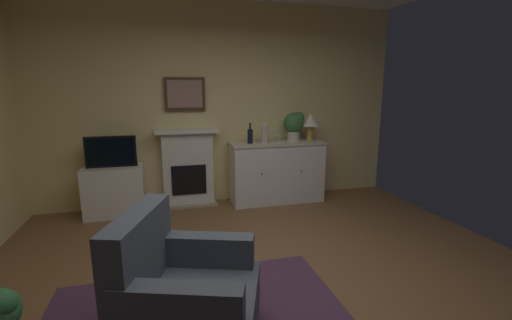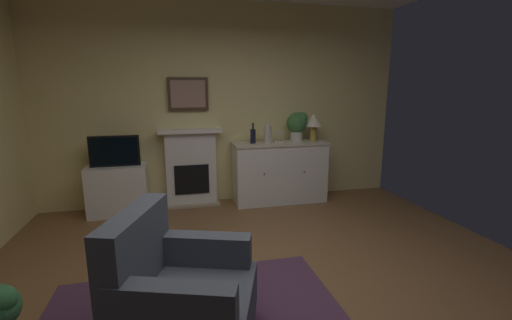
% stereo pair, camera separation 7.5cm
% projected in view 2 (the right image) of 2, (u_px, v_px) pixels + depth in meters
% --- Properties ---
extents(ground_plane, '(5.27, 5.25, 0.10)m').
position_uv_depth(ground_plane, '(276.00, 302.00, 2.79)').
color(ground_plane, brown).
rests_on(ground_plane, ground).
extents(wall_rear, '(5.27, 0.06, 2.84)m').
position_uv_depth(wall_rear, '(225.00, 105.00, 4.96)').
color(wall_rear, '#EAD68C').
rests_on(wall_rear, ground_plane).
extents(fireplace_unit, '(0.87, 0.30, 1.10)m').
position_uv_depth(fireplace_unit, '(191.00, 167.00, 4.89)').
color(fireplace_unit, white).
rests_on(fireplace_unit, ground_plane).
extents(framed_picture, '(0.55, 0.04, 0.45)m').
position_uv_depth(framed_picture, '(188.00, 94.00, 4.72)').
color(framed_picture, '#473323').
extents(sideboard_cabinet, '(1.37, 0.49, 0.89)m').
position_uv_depth(sideboard_cabinet, '(280.00, 172.00, 5.04)').
color(sideboard_cabinet, white).
rests_on(sideboard_cabinet, ground_plane).
extents(table_lamp, '(0.26, 0.26, 0.40)m').
position_uv_depth(table_lamp, '(314.00, 122.00, 5.01)').
color(table_lamp, '#B79338').
rests_on(table_lamp, sideboard_cabinet).
extents(wine_bottle, '(0.08, 0.08, 0.29)m').
position_uv_depth(wine_bottle, '(253.00, 136.00, 4.84)').
color(wine_bottle, black).
rests_on(wine_bottle, sideboard_cabinet).
extents(wine_glass_left, '(0.07, 0.07, 0.16)m').
position_uv_depth(wine_glass_left, '(277.00, 134.00, 4.87)').
color(wine_glass_left, silver).
rests_on(wine_glass_left, sideboard_cabinet).
extents(wine_glass_center, '(0.07, 0.07, 0.16)m').
position_uv_depth(wine_glass_center, '(283.00, 134.00, 4.95)').
color(wine_glass_center, silver).
rests_on(wine_glass_center, sideboard_cabinet).
extents(vase_decorative, '(0.11, 0.11, 0.28)m').
position_uv_depth(vase_decorative, '(268.00, 134.00, 4.83)').
color(vase_decorative, beige).
rests_on(vase_decorative, sideboard_cabinet).
extents(tv_cabinet, '(0.75, 0.42, 0.66)m').
position_uv_depth(tv_cabinet, '(118.00, 190.00, 4.56)').
color(tv_cabinet, white).
rests_on(tv_cabinet, ground_plane).
extents(tv_set, '(0.62, 0.07, 0.40)m').
position_uv_depth(tv_set, '(115.00, 151.00, 4.43)').
color(tv_set, black).
rests_on(tv_set, tv_cabinet).
extents(potted_plant_small, '(0.30, 0.30, 0.43)m').
position_uv_depth(potted_plant_small, '(298.00, 124.00, 5.00)').
color(potted_plant_small, beige).
rests_on(potted_plant_small, sideboard_cabinet).
extents(armchair, '(1.01, 0.98, 0.92)m').
position_uv_depth(armchair, '(179.00, 293.00, 2.18)').
color(armchair, '#474C56').
rests_on(armchair, ground_plane).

